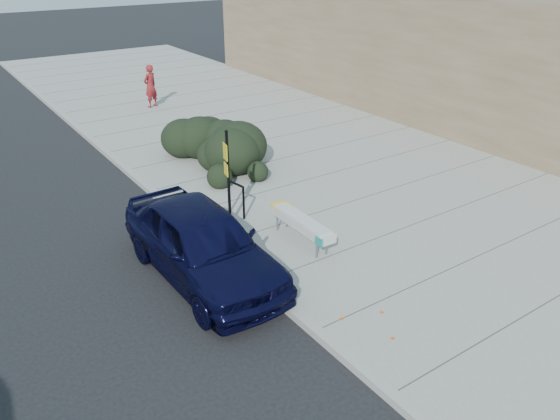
{
  "coord_description": "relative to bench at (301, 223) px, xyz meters",
  "views": [
    {
      "loc": [
        -5.36,
        -8.47,
        6.82
      ],
      "look_at": [
        1.39,
        1.29,
        1.0
      ],
      "focal_mm": 35.0,
      "sensor_mm": 36.0,
      "label": 1
    }
  ],
  "objects": [
    {
      "name": "ground",
      "position": [
        -1.79,
        -0.96,
        -0.68
      ],
      "size": [
        120.0,
        120.0,
        0.0
      ],
      "primitive_type": "plane",
      "color": "black",
      "rests_on": "ground"
    },
    {
      "name": "sidewalk_near",
      "position": [
        3.81,
        4.04,
        -0.6
      ],
      "size": [
        11.2,
        50.0,
        0.15
      ],
      "primitive_type": "cube",
      "color": "gray",
      "rests_on": "ground"
    },
    {
      "name": "curb_near",
      "position": [
        -1.79,
        4.04,
        -0.59
      ],
      "size": [
        0.22,
        50.0,
        0.17
      ],
      "primitive_type": "cube",
      "color": "#9E9E99",
      "rests_on": "ground"
    },
    {
      "name": "building_near",
      "position": [
        12.21,
        2.04,
        1.97
      ],
      "size": [
        6.0,
        36.0,
        5.0
      ],
      "primitive_type": "cube",
      "color": "brown",
      "rests_on": "sidewalk_near"
    },
    {
      "name": "bench",
      "position": [
        0.0,
        0.0,
        0.0
      ],
      "size": [
        0.5,
        2.22,
        0.66
      ],
      "rotation": [
        0.0,
        0.0,
        -0.02
      ],
      "color": "gray",
      "rests_on": "sidewalk_near"
    },
    {
      "name": "bike_rack",
      "position": [
        -0.55,
        2.16,
        0.05
      ],
      "size": [
        0.15,
        0.65,
        0.96
      ],
      "rotation": [
        0.0,
        0.0,
        0.15
      ],
      "color": "black",
      "rests_on": "sidewalk_near"
    },
    {
      "name": "sign_post",
      "position": [
        -1.0,
        1.78,
        0.94
      ],
      "size": [
        0.12,
        0.3,
        2.59
      ],
      "rotation": [
        0.0,
        0.0,
        -0.21
      ],
      "color": "black",
      "rests_on": "sidewalk_near"
    },
    {
      "name": "hedge",
      "position": [
        1.02,
        6.04,
        0.31
      ],
      "size": [
        3.82,
        4.98,
        1.67
      ],
      "primitive_type": "ellipsoid",
      "rotation": [
        0.0,
        0.0,
        0.41
      ],
      "color": "black",
      "rests_on": "sidewalk_near"
    },
    {
      "name": "sedan_navy",
      "position": [
        -2.59,
        0.18,
        0.18
      ],
      "size": [
        2.11,
        5.06,
        1.71
      ],
      "primitive_type": "imported",
      "rotation": [
        0.0,
        0.0,
        0.02
      ],
      "color": "black",
      "rests_on": "ground"
    },
    {
      "name": "pedestrian",
      "position": [
        1.88,
        13.79,
        0.41
      ],
      "size": [
        0.81,
        0.68,
        1.88
      ],
      "primitive_type": "imported",
      "rotation": [
        0.0,
        0.0,
        3.54
      ],
      "color": "maroon",
      "rests_on": "sidewalk_near"
    }
  ]
}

